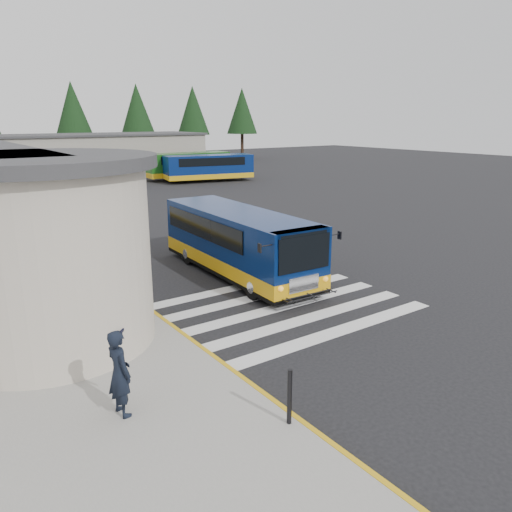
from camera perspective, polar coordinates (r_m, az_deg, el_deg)
ground at (r=16.79m, az=2.34°, el=-4.74°), size 140.00×140.00×0.00m
curb_strip at (r=18.31m, az=-15.66°, el=-3.33°), size 0.12×34.00×0.16m
crosswalk at (r=15.91m, az=2.67°, el=-5.90°), size 8.00×5.35×0.01m
depot_building at (r=56.78m, az=-19.54°, el=10.89°), size 26.40×8.40×4.20m
tree_line at (r=64.47m, az=-21.74°, el=15.31°), size 58.40×4.40×10.00m
transit_bus at (r=18.90m, az=-2.03°, el=1.32°), size 3.18×8.83×2.46m
pedestrian_a at (r=10.27m, az=-15.34°, el=-12.76°), size 0.51×0.70×1.78m
pedestrian_b at (r=12.32m, az=-16.07°, el=-8.35°), size 0.71×0.86×1.60m
bollard at (r=9.82m, az=3.85°, el=-15.75°), size 0.09×0.09×1.14m
far_bus_a at (r=47.79m, az=-5.42°, el=10.12°), size 8.56×3.87×2.13m
far_bus_b at (r=50.25m, az=-7.85°, el=10.34°), size 8.47×2.47×2.18m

